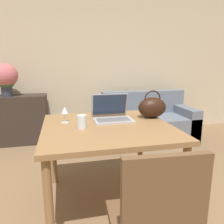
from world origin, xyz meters
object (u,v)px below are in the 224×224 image
Objects in this scene: couch at (148,123)px; laptop at (111,113)px; wine_glass at (65,111)px; chair at (155,220)px; handbag at (152,107)px; flower_vase at (6,78)px; drinking_glass at (82,122)px.

couch is 1.79m from laptop.
wine_glass is at bearing -135.01° from couch.
chair is 1.23m from handbag.
laptop is 0.45m from wine_glass.
couch is at bearing -6.22° from flower_vase.
laptop is at bearing 176.28° from handbag.
chair is 8.09× the size of drinking_glass.
handbag is 0.57× the size of flower_vase.
wine_glass is at bearing -177.06° from laptop.
laptop is 2.47× the size of wine_glass.
chair reaches higher than couch.
couch is 4.12× the size of laptop.
wine_glass is 1.89m from flower_vase.
chair is at bearing -71.49° from drinking_glass.
flower_vase reaches higher than couch.
laptop is at bearing 92.20° from chair.
couch is 2.43m from flower_vase.
flower_vase is (-1.72, 1.68, 0.21)m from handbag.
drinking_glass is at bearing -58.34° from wine_glass.
chair is 1.16m from laptop.
flower_vase is at bearing 173.78° from couch.
flower_vase is (-1.28, 2.76, 0.59)m from chair.
laptop reaches higher than couch.
chair is at bearing -65.14° from flower_vase.
chair is 1.23m from wine_glass.
laptop is 2.12m from flower_vase.
handbag is at bearing 71.38° from chair.
couch is at bearing 68.61° from handbag.
wine_glass is at bearing 179.73° from handbag.
drinking_glass is at bearing -62.42° from flower_vase.
wine_glass reaches higher than drinking_glass.
handbag is (0.42, -0.03, 0.04)m from laptop.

